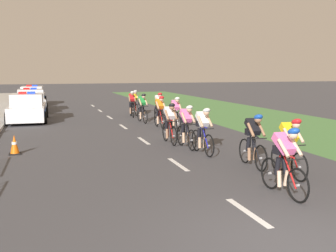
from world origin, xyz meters
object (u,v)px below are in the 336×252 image
Objects in this scene: cyclist_lead at (285,160)px; police_car_nearest at (28,109)px; cyclist_eighth at (160,111)px; cyclist_eleventh at (134,102)px; police_car_third at (33,96)px; cyclist_tenth at (159,106)px; police_car_second at (31,101)px; cyclist_ninth at (142,108)px; traffic_cone_near at (14,145)px; cyclist_sixth at (170,123)px; cyclist_twelfth at (132,104)px; cyclist_fifth at (186,126)px; cyclist_fourth at (203,130)px; cyclist_second at (289,146)px; cyclist_seventh at (176,113)px; cyclist_third at (253,140)px.

police_car_nearest is (-5.68, 14.98, -0.11)m from cyclist_lead.
cyclist_eleventh is at bearing 89.12° from cyclist_eighth.
police_car_third is at bearing 111.78° from cyclist_eighth.
cyclist_tenth is 9.82m from police_car_second.
cyclist_ninth reaches higher than traffic_cone_near.
cyclist_sixth is 0.39× the size of police_car_nearest.
cyclist_ninth is 1.00× the size of cyclist_tenth.
cyclist_lead is 1.00× the size of cyclist_twelfth.
cyclist_fifth and cyclist_sixth have the same top height.
cyclist_tenth is 7.03m from police_car_nearest.
cyclist_fourth and cyclist_fifth have the same top height.
cyclist_second and cyclist_fourth have the same top height.
cyclist_seventh is at bearing -74.43° from cyclist_ninth.
cyclist_third is 1.00× the size of cyclist_twelfth.
cyclist_sixth is (-0.46, 6.50, 0.00)m from cyclist_lead.
cyclist_eighth is at bearing 84.02° from cyclist_fifth.
cyclist_lead is 0.39× the size of police_car_nearest.
police_car_third reaches higher than cyclist_twelfth.
cyclist_tenth is 9.78m from traffic_cone_near.
cyclist_twelfth is at bearing 93.93° from cyclist_second.
cyclist_fifth is at bearing -59.79° from police_car_nearest.
police_car_second reaches higher than cyclist_ninth.
police_car_second is at bearing 89.45° from traffic_cone_near.
cyclist_fourth is at bearing 108.00° from cyclist_second.
cyclist_seventh is 1.00× the size of cyclist_twelfth.
cyclist_twelfth is 5.75m from police_car_nearest.
police_car_third reaches higher than cyclist_lead.
police_car_nearest is (-5.75, -0.20, -0.11)m from cyclist_twelfth.
cyclist_third is 0.39× the size of police_car_second.
police_car_third is (-6.03, 15.09, -0.11)m from cyclist_eighth.
police_car_second is at bearing 110.80° from cyclist_sixth.
cyclist_seventh and cyclist_twelfth have the same top height.
cyclist_lead and cyclist_third have the same top height.
police_car_second is at bearing 109.51° from cyclist_third.
cyclist_fifth is at bearing -7.60° from traffic_cone_near.
cyclist_fifth and cyclist_twelfth have the same top height.
police_car_third is (-6.53, 15.93, -0.11)m from cyclist_seventh.
cyclist_lead is 16.17m from cyclist_eleventh.
cyclist_third and cyclist_fifth have the same top height.
cyclist_eighth is 7.55m from police_car_nearest.
police_car_nearest is at bearing 156.92° from cyclist_ninth.
cyclist_sixth is 0.39× the size of police_car_third.
cyclist_third is at bearing 108.32° from cyclist_second.
traffic_cone_near is at bearing -90.39° from police_car_third.
police_car_nearest is at bearing -90.02° from police_car_second.
cyclist_eleventh is (0.44, 11.73, 0.00)m from cyclist_fourth.
cyclist_seventh is 1.00× the size of cyclist_ninth.
police_car_nearest is (-5.23, 8.48, -0.11)m from cyclist_sixth.
police_car_third is at bearing 105.06° from cyclist_fourth.
cyclist_twelfth is at bearing 92.60° from cyclist_third.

